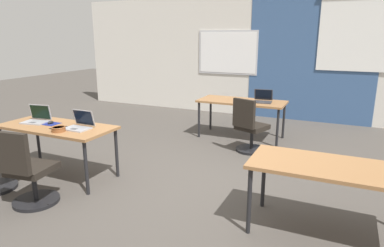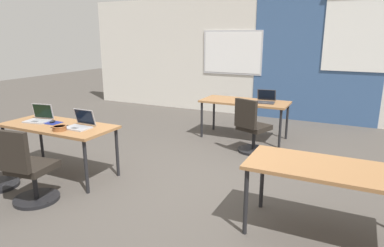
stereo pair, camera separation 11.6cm
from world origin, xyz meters
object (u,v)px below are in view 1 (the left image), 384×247
(desk_near_right, at_px, (337,172))
(chair_near_left_inner, at_px, (28,175))
(laptop_near_left_inner, at_px, (79,125))
(laptop_near_left_end, at_px, (37,119))
(desk_near_left, at_px, (57,130))
(mouse_near_left_end, at_px, (51,122))
(laptop_far_right, at_px, (263,99))
(mouse_near_left_inner, at_px, (61,126))
(desk_far_center, at_px, (242,104))
(snack_bowl, at_px, (59,129))
(chair_far_right, at_px, (250,130))

(desk_near_right, distance_m, chair_near_left_inner, 3.27)
(laptop_near_left_inner, height_order, laptop_near_left_end, laptop_near_left_end)
(desk_near_left, xyz_separation_m, mouse_near_left_end, (-0.14, 0.04, 0.08))
(chair_near_left_inner, distance_m, laptop_near_left_end, 1.17)
(desk_near_left, relative_size, laptop_far_right, 4.43)
(laptop_far_right, bearing_deg, mouse_near_left_end, -135.39)
(mouse_near_left_inner, bearing_deg, laptop_near_left_inner, 20.17)
(desk_far_center, xyz_separation_m, mouse_near_left_end, (-1.89, -2.76, 0.08))
(laptop_near_left_inner, height_order, mouse_near_left_end, laptop_near_left_inner)
(laptop_near_left_end, height_order, snack_bowl, laptop_near_left_end)
(laptop_far_right, xyz_separation_m, snack_bowl, (-1.89, -3.01, -0.01))
(mouse_near_left_end, bearing_deg, chair_near_left_inner, -59.67)
(desk_near_right, distance_m, laptop_far_right, 3.13)
(chair_near_left_inner, xyz_separation_m, snack_bowl, (-0.09, 0.59, 0.38))
(desk_near_left, bearing_deg, desk_near_right, 0.00)
(chair_near_left_inner, bearing_deg, mouse_near_left_inner, -82.75)
(desk_far_center, distance_m, chair_near_left_inner, 3.86)
(desk_far_center, distance_m, mouse_near_left_end, 3.35)
(desk_near_left, bearing_deg, snack_bowl, -39.11)
(mouse_near_left_inner, distance_m, mouse_near_left_end, 0.30)
(desk_near_left, distance_m, chair_near_left_inner, 0.90)
(laptop_far_right, height_order, mouse_near_left_inner, laptop_far_right)
(desk_near_right, xyz_separation_m, laptop_far_right, (-1.37, 2.81, 0.11))
(desk_near_left, relative_size, desk_near_right, 1.00)
(chair_near_left_inner, distance_m, mouse_near_left_end, 1.02)
(chair_far_right, bearing_deg, laptop_near_left_end, 58.95)
(laptop_near_left_inner, bearing_deg, laptop_far_right, 58.42)
(laptop_far_right, distance_m, laptop_near_left_end, 3.76)
(laptop_far_right, height_order, chair_far_right, laptop_far_right)
(desk_near_left, bearing_deg, chair_far_right, 44.34)
(mouse_near_left_inner, height_order, mouse_near_left_end, same)
(desk_near_left, xyz_separation_m, laptop_near_left_end, (-0.39, 0.03, 0.11))
(desk_far_center, relative_size, laptop_far_right, 4.43)
(chair_near_left_inner, distance_m, snack_bowl, 0.70)
(laptop_near_left_inner, bearing_deg, desk_near_right, 0.12)
(chair_far_right, xyz_separation_m, laptop_near_left_end, (-2.51, -2.03, 0.39))
(mouse_near_left_end, bearing_deg, desk_far_center, 55.56)
(chair_far_right, height_order, mouse_near_left_end, chair_far_right)
(desk_near_right, distance_m, snack_bowl, 3.26)
(laptop_far_right, height_order, laptop_near_left_end, laptop_near_left_end)
(laptop_far_right, bearing_deg, desk_far_center, 176.21)
(mouse_near_left_end, bearing_deg, chair_far_right, 41.92)
(chair_far_right, xyz_separation_m, mouse_near_left_inner, (-1.97, -2.13, 0.36))
(desk_near_right, distance_m, laptop_near_left_inner, 3.12)
(desk_near_right, relative_size, laptop_near_left_end, 4.30)
(chair_far_right, xyz_separation_m, laptop_near_left_inner, (-1.73, -2.04, 0.39))
(desk_near_left, height_order, desk_far_center, same)
(desk_far_center, height_order, laptop_near_left_inner, laptop_near_left_inner)
(desk_far_center, xyz_separation_m, laptop_near_left_end, (-2.14, -2.77, 0.11))
(chair_near_left_inner, bearing_deg, desk_far_center, -119.51)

